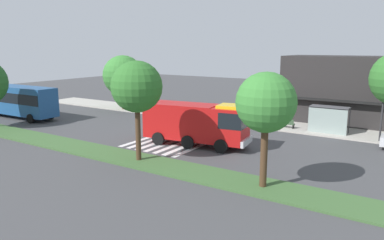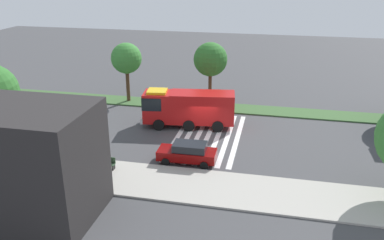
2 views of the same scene
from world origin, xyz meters
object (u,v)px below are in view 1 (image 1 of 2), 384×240
object	(u,v)px
bus_stop_shelter	(328,114)
street_lamp	(384,98)
bench_near_shelter	(286,123)
transit_bus	(19,99)
fire_truck	(199,122)
sidewalk_tree_far_west	(123,76)
median_tree_center	(266,103)
median_tree_west	(137,87)
parked_car_west	(222,119)

from	to	relation	value
bus_stop_shelter	street_lamp	world-z (taller)	street_lamp
bus_stop_shelter	bench_near_shelter	world-z (taller)	bus_stop_shelter
transit_bus	street_lamp	bearing A→B (deg)	-165.75
fire_truck	sidewalk_tree_far_west	size ratio (longest dim) A/B	1.33
bus_stop_shelter	median_tree_center	world-z (taller)	median_tree_center
fire_truck	bus_stop_shelter	size ratio (longest dim) A/B	2.62
transit_bus	bus_stop_shelter	size ratio (longest dim) A/B	3.08
street_lamp	sidewalk_tree_far_west	world-z (taller)	sidewalk_tree_far_west
street_lamp	sidewalk_tree_far_west	size ratio (longest dim) A/B	0.92
bus_stop_shelter	median_tree_west	world-z (taller)	median_tree_west
transit_bus	bus_stop_shelter	xyz separation A→B (m)	(31.87, 10.97, -0.28)
sidewalk_tree_far_west	median_tree_west	bearing A→B (deg)	-44.22
fire_truck	bench_near_shelter	distance (m)	10.98
bench_near_shelter	street_lamp	world-z (taller)	street_lamp
street_lamp	sidewalk_tree_far_west	xyz separation A→B (m)	(-30.05, 0.40, 0.57)
bench_near_shelter	median_tree_west	bearing A→B (deg)	-108.28
bus_stop_shelter	street_lamp	size ratio (longest dim) A/B	0.55
fire_truck	median_tree_center	size ratio (longest dim) A/B	1.38
fire_truck	median_tree_west	world-z (taller)	median_tree_west
bus_stop_shelter	median_tree_west	bearing A→B (deg)	-120.06
street_lamp	bus_stop_shelter	bearing A→B (deg)	170.39
street_lamp	median_tree_center	xyz separation A→B (m)	(-4.38, -15.35, 1.15)
transit_bus	sidewalk_tree_far_west	bearing A→B (deg)	-122.36
bench_near_shelter	median_tree_center	distance (m)	17.24
parked_car_west	bench_near_shelter	xyz separation A→B (m)	(5.94, 2.58, -0.27)
fire_truck	street_lamp	world-z (taller)	street_lamp
bench_near_shelter	sidewalk_tree_far_west	world-z (taller)	sidewalk_tree_far_west
fire_truck	transit_bus	size ratio (longest dim) A/B	0.85
transit_bus	bus_stop_shelter	distance (m)	33.71
bus_stop_shelter	bench_near_shelter	distance (m)	4.20
bus_stop_shelter	bench_near_shelter	xyz separation A→B (m)	(-4.00, 0.01, -1.30)
bus_stop_shelter	bench_near_shelter	size ratio (longest dim) A/B	2.19
parked_car_west	median_tree_center	xyz separation A→B (m)	(10.10, -13.55, 4.17)
transit_bus	median_tree_west	xyz separation A→B (m)	(22.55, -5.14, 3.19)
transit_bus	bench_near_shelter	distance (m)	30.00
fire_truck	street_lamp	distance (m)	15.74
transit_bus	median_tree_center	xyz separation A→B (m)	(32.03, -5.14, 2.86)
bench_near_shelter	median_tree_west	world-z (taller)	median_tree_west
median_tree_center	transit_bus	bearing A→B (deg)	170.88
transit_bus	bench_near_shelter	world-z (taller)	transit_bus
median_tree_west	median_tree_center	distance (m)	9.49
street_lamp	median_tree_center	size ratio (longest dim) A/B	0.96
street_lamp	bench_near_shelter	bearing A→B (deg)	174.76
parked_car_west	median_tree_center	distance (m)	17.40
bench_near_shelter	sidewalk_tree_far_west	size ratio (longest dim) A/B	0.23
transit_bus	sidewalk_tree_far_west	distance (m)	12.57
street_lamp	parked_car_west	bearing A→B (deg)	-172.91
parked_car_west	transit_bus	size ratio (longest dim) A/B	0.43
fire_truck	bus_stop_shelter	xyz separation A→B (m)	(8.01, 10.11, -0.12)
fire_truck	sidewalk_tree_far_west	world-z (taller)	sidewalk_tree_far_west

